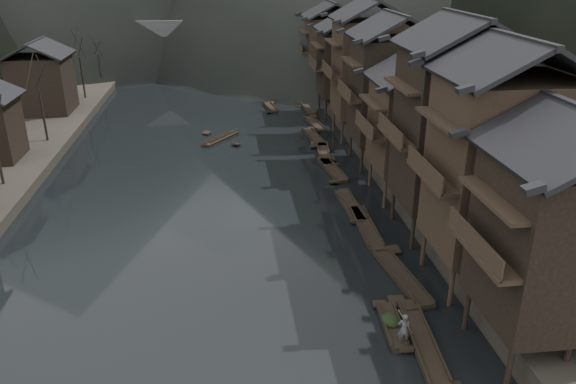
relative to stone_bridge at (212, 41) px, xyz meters
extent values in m
plane|color=black|center=(0.00, -72.00, -5.11)|extent=(300.00, 300.00, 0.00)
cube|color=#2D2823|center=(35.00, -32.00, -4.21)|extent=(40.00, 200.00, 1.80)
cylinder|color=black|center=(14.20, -82.40, -3.81)|extent=(0.30, 0.30, 2.90)
cylinder|color=black|center=(14.20, -77.60, -3.81)|extent=(0.30, 0.30, 2.90)
cylinder|color=black|center=(16.95, -82.40, -3.81)|extent=(0.30, 0.30, 2.90)
cylinder|color=black|center=(16.95, -77.60, -3.81)|extent=(0.30, 0.30, 2.90)
cube|color=black|center=(17.30, -80.00, 1.49)|extent=(7.00, 6.00, 8.00)
cube|color=#32251C|center=(13.30, -80.00, 1.09)|extent=(1.20, 5.70, 0.25)
cylinder|color=#32251C|center=(14.20, -75.40, -3.81)|extent=(0.30, 0.30, 2.90)
cylinder|color=#32251C|center=(14.20, -70.60, -3.81)|extent=(0.30, 0.30, 2.90)
cylinder|color=#32251C|center=(16.95, -75.40, -3.81)|extent=(0.30, 0.30, 2.90)
cylinder|color=#32251C|center=(16.95, -70.60, -3.81)|extent=(0.30, 0.30, 2.90)
cube|color=#32251C|center=(17.30, -73.00, 2.61)|extent=(7.00, 6.00, 10.23)
cube|color=#32251C|center=(13.30, -73.00, 2.09)|extent=(1.20, 5.70, 0.25)
cylinder|color=black|center=(14.20, -68.40, -3.81)|extent=(0.30, 0.30, 2.90)
cylinder|color=black|center=(14.20, -63.60, -3.81)|extent=(0.30, 0.30, 2.90)
cylinder|color=black|center=(16.95, -68.40, -3.81)|extent=(0.30, 0.30, 2.90)
cylinder|color=black|center=(16.95, -63.60, -3.81)|extent=(0.30, 0.30, 2.90)
cube|color=black|center=(17.30, -66.00, 2.86)|extent=(7.00, 6.00, 10.75)
cube|color=#32251C|center=(13.30, -66.00, 2.33)|extent=(1.20, 5.70, 0.25)
cylinder|color=#32251C|center=(14.20, -61.40, -3.81)|extent=(0.30, 0.30, 2.90)
cylinder|color=#32251C|center=(14.20, -56.60, -3.81)|extent=(0.30, 0.30, 2.90)
cylinder|color=#32251C|center=(16.95, -61.40, -3.81)|extent=(0.30, 0.30, 2.90)
cylinder|color=#32251C|center=(16.95, -56.60, -3.81)|extent=(0.30, 0.30, 2.90)
cube|color=#32251C|center=(17.30, -59.00, 1.06)|extent=(7.00, 6.00, 7.13)
cube|color=#32251C|center=(13.30, -59.00, 0.70)|extent=(1.20, 5.70, 0.25)
cylinder|color=black|center=(14.20, -53.40, -3.81)|extent=(0.30, 0.30, 2.90)
cylinder|color=black|center=(14.20, -48.60, -3.81)|extent=(0.30, 0.30, 2.90)
cylinder|color=black|center=(16.95, -53.40, -3.81)|extent=(0.30, 0.30, 2.90)
cylinder|color=black|center=(16.95, -48.60, -3.81)|extent=(0.30, 0.30, 2.90)
cube|color=black|center=(17.30, -51.00, 2.23)|extent=(7.00, 6.00, 9.48)
cube|color=#32251C|center=(13.30, -51.00, 1.75)|extent=(1.20, 5.70, 0.25)
cylinder|color=#32251C|center=(14.20, -44.40, -3.81)|extent=(0.30, 0.30, 2.90)
cylinder|color=#32251C|center=(14.20, -39.60, -3.81)|extent=(0.30, 0.30, 2.90)
cylinder|color=#32251C|center=(16.95, -44.40, -3.81)|extent=(0.30, 0.30, 2.90)
cylinder|color=#32251C|center=(16.95, -39.60, -3.81)|extent=(0.30, 0.30, 2.90)
cube|color=#32251C|center=(17.30, -42.00, 2.56)|extent=(7.00, 6.00, 10.14)
cube|color=#32251C|center=(13.30, -42.00, 2.05)|extent=(1.20, 5.70, 0.25)
cylinder|color=black|center=(14.20, -34.40, -3.81)|extent=(0.30, 0.30, 2.90)
cylinder|color=black|center=(14.20, -29.60, -3.81)|extent=(0.30, 0.30, 2.90)
cylinder|color=black|center=(16.95, -34.40, -3.81)|extent=(0.30, 0.30, 2.90)
cylinder|color=black|center=(16.95, -29.60, -3.81)|extent=(0.30, 0.30, 2.90)
cube|color=black|center=(17.30, -32.00, 1.45)|extent=(7.00, 6.00, 7.92)
cube|color=#32251C|center=(13.30, -32.00, 1.05)|extent=(1.20, 5.70, 0.25)
cylinder|color=#32251C|center=(14.20, -22.40, -3.81)|extent=(0.30, 0.30, 2.90)
cylinder|color=#32251C|center=(14.20, -17.60, -3.81)|extent=(0.30, 0.30, 2.90)
cylinder|color=#32251C|center=(16.95, -22.40, -3.81)|extent=(0.30, 0.30, 2.90)
cylinder|color=#32251C|center=(16.95, -17.60, -3.81)|extent=(0.30, 0.30, 2.90)
cube|color=#32251C|center=(17.30, -20.00, 1.63)|extent=(7.00, 6.00, 8.27)
cube|color=#32251C|center=(13.30, -20.00, 1.21)|extent=(1.20, 5.70, 0.25)
cube|color=black|center=(-20.50, -30.00, -0.51)|extent=(6.50, 6.50, 6.80)
cylinder|color=black|center=(-17.00, -54.81, -1.49)|extent=(0.24, 0.24, 4.83)
cylinder|color=black|center=(-17.00, -42.47, -1.16)|extent=(0.24, 0.24, 5.51)
cylinder|color=black|center=(-17.00, -22.92, -1.15)|extent=(0.24, 0.24, 5.52)
cylinder|color=black|center=(-17.00, -12.50, -1.82)|extent=(0.24, 0.24, 4.17)
cube|color=black|center=(11.41, -78.58, -4.96)|extent=(1.66, 7.55, 0.30)
cube|color=black|center=(11.41, -78.58, -4.78)|extent=(1.71, 7.40, 0.10)
cube|color=black|center=(11.14, -75.00, -4.82)|extent=(1.00, 0.98, 0.36)
cube|color=black|center=(12.27, -72.24, -4.96)|extent=(2.04, 7.21, 0.30)
cube|color=black|center=(12.27, -72.24, -4.78)|extent=(2.08, 7.07, 0.10)
cube|color=black|center=(12.73, -68.85, -4.82)|extent=(1.04, 0.99, 0.35)
cube|color=black|center=(11.82, -75.63, -4.82)|extent=(1.04, 0.99, 0.35)
cube|color=black|center=(11.75, -65.08, -4.96)|extent=(1.21, 7.37, 0.30)
cube|color=black|center=(11.75, -65.08, -4.78)|extent=(1.26, 7.22, 0.10)
cube|color=black|center=(11.70, -61.55, -4.82)|extent=(0.95, 0.91, 0.36)
cube|color=black|center=(11.80, -68.60, -4.82)|extent=(0.95, 0.91, 0.36)
cube|color=black|center=(11.40, -61.13, -4.96)|extent=(1.34, 6.04, 0.30)
cube|color=black|center=(11.40, -61.13, -4.78)|extent=(1.39, 5.92, 0.10)
cube|color=black|center=(11.52, -58.25, -4.82)|extent=(0.96, 0.78, 0.33)
cube|color=black|center=(11.29, -64.01, -4.82)|extent=(0.96, 0.78, 0.33)
cube|color=black|center=(11.54, -52.81, -4.96)|extent=(1.87, 6.43, 0.30)
cube|color=black|center=(11.54, -52.81, -4.78)|extent=(1.91, 6.31, 0.10)
cube|color=black|center=(11.92, -49.79, -4.82)|extent=(1.02, 0.89, 0.33)
cube|color=black|center=(11.17, -55.83, -4.82)|extent=(1.02, 0.89, 0.33)
cube|color=black|center=(11.58, -48.03, -4.96)|extent=(1.85, 7.14, 0.30)
cube|color=black|center=(11.58, -48.03, -4.78)|extent=(1.89, 7.00, 0.10)
cube|color=black|center=(11.21, -44.66, -4.82)|extent=(1.02, 0.96, 0.35)
cube|color=black|center=(11.94, -51.40, -4.82)|extent=(1.02, 0.96, 0.35)
cube|color=black|center=(11.46, -42.34, -4.96)|extent=(1.86, 6.83, 0.30)
cube|color=black|center=(11.46, -42.34, -4.78)|extent=(1.90, 6.70, 0.10)
cube|color=black|center=(11.83, -39.13, -4.82)|extent=(1.02, 0.93, 0.34)
cube|color=black|center=(11.09, -45.56, -4.82)|extent=(1.02, 0.93, 0.34)
cube|color=black|center=(12.36, -36.87, -4.96)|extent=(1.87, 6.65, 0.30)
cube|color=black|center=(12.36, -36.87, -4.78)|extent=(1.91, 6.53, 0.10)
cube|color=black|center=(12.74, -33.74, -4.82)|extent=(1.02, 0.91, 0.34)
cube|color=black|center=(11.99, -40.00, -4.82)|extent=(1.02, 0.91, 0.34)
cube|color=black|center=(12.72, -29.21, -4.96)|extent=(1.29, 6.54, 0.30)
cube|color=black|center=(12.72, -29.21, -4.78)|extent=(1.34, 6.41, 0.10)
cube|color=black|center=(12.81, -26.09, -4.82)|extent=(0.96, 0.83, 0.34)
cube|color=black|center=(12.63, -32.33, -4.82)|extent=(0.96, 0.83, 0.34)
cube|color=black|center=(11.84, -23.58, -4.96)|extent=(1.29, 7.04, 0.30)
cube|color=black|center=(11.84, -23.58, -4.78)|extent=(1.34, 6.90, 0.10)
cube|color=black|center=(11.94, -20.22, -4.82)|extent=(0.96, 0.89, 0.35)
cube|color=black|center=(11.75, -26.94, -4.82)|extent=(0.96, 0.89, 0.35)
cube|color=black|center=(12.35, -16.88, -4.96)|extent=(1.16, 6.74, 0.30)
cube|color=black|center=(12.35, -16.88, -4.78)|extent=(1.22, 6.61, 0.10)
cube|color=black|center=(12.32, -13.65, -4.82)|extent=(0.94, 0.84, 0.34)
cube|color=black|center=(12.39, -20.12, -4.82)|extent=(0.94, 0.84, 0.34)
cube|color=black|center=(11.58, -12.23, -4.96)|extent=(1.95, 7.40, 0.30)
cube|color=black|center=(11.58, -12.23, -4.78)|extent=(1.99, 7.26, 0.10)
cube|color=black|center=(11.99, -8.74, -4.82)|extent=(1.03, 1.00, 0.36)
cube|color=black|center=(11.17, -15.72, -4.82)|extent=(1.03, 1.00, 0.36)
cube|color=black|center=(1.10, -41.57, -4.96)|extent=(4.17, 5.34, 0.30)
cube|color=black|center=(1.10, -41.57, -4.78)|extent=(4.15, 5.27, 0.10)
cube|color=black|center=(-0.51, -39.28, -4.82)|extent=(1.11, 1.08, 0.32)
cube|color=black|center=(2.72, -43.85, -4.82)|extent=(1.11, 1.08, 0.32)
cube|color=black|center=(7.79, -28.29, -4.96)|extent=(1.69, 5.08, 0.30)
cube|color=black|center=(7.79, -28.29, -4.78)|extent=(1.72, 4.99, 0.10)
cube|color=black|center=(8.13, -25.92, -4.82)|extent=(0.93, 0.74, 0.30)
cube|color=black|center=(7.46, -30.66, -4.82)|extent=(0.93, 0.74, 0.30)
cube|color=black|center=(-0.54, -12.46, -4.96)|extent=(2.91, 5.82, 0.30)
cube|color=black|center=(-0.54, -12.46, -4.78)|extent=(2.92, 5.73, 0.10)
cube|color=black|center=(0.41, -9.82, -4.82)|extent=(1.04, 0.97, 0.32)
cube|color=black|center=(-1.48, -15.09, -4.82)|extent=(1.04, 0.97, 0.32)
cube|color=black|center=(5.25, -5.89, -4.96)|extent=(4.12, 5.37, 0.30)
cube|color=black|center=(5.25, -5.89, -4.78)|extent=(4.10, 5.30, 0.10)
cube|color=black|center=(6.83, -3.59, -4.82)|extent=(1.11, 1.08, 0.32)
cube|color=black|center=(3.66, -8.20, -4.82)|extent=(1.11, 1.08, 0.32)
cube|color=#4C4C4F|center=(0.00, 0.00, 2.09)|extent=(40.00, 6.00, 1.60)
cube|color=#4C4C4F|center=(0.00, -2.70, 3.39)|extent=(40.00, 0.50, 1.00)
cube|color=#4C4C4F|center=(0.00, 2.70, 3.39)|extent=(40.00, 0.50, 1.00)
cube|color=#4C4C4F|center=(-14.00, 0.00, -1.91)|extent=(3.20, 6.00, 6.40)
cube|color=#4C4C4F|center=(-4.50, 0.00, -1.91)|extent=(3.20, 6.00, 6.40)
cube|color=#4C4C4F|center=(4.50, 0.00, -1.91)|extent=(3.20, 6.00, 6.40)
cube|color=#4C4C4F|center=(14.00, 0.00, -1.91)|extent=(3.20, 6.00, 6.40)
cube|color=black|center=(10.22, -77.14, -4.96)|extent=(1.20, 4.28, 0.30)
cube|color=black|center=(10.22, -77.14, -4.78)|extent=(1.24, 4.20, 0.10)
cube|color=black|center=(10.08, -75.12, -4.82)|extent=(0.82, 0.59, 0.28)
cube|color=black|center=(10.35, -79.17, -4.82)|extent=(0.82, 0.59, 0.28)
ellipsoid|color=black|center=(10.20, -76.93, -4.38)|extent=(1.01, 1.32, 0.61)
imported|color=#4E4E50|center=(10.33, -78.75, -3.76)|extent=(0.75, 0.57, 1.84)
cylinder|color=#8C7A51|center=(10.53, -78.75, -1.00)|extent=(2.04, 2.32, 3.67)
camera|label=1|loc=(1.60, -101.84, 13.78)|focal=35.00mm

